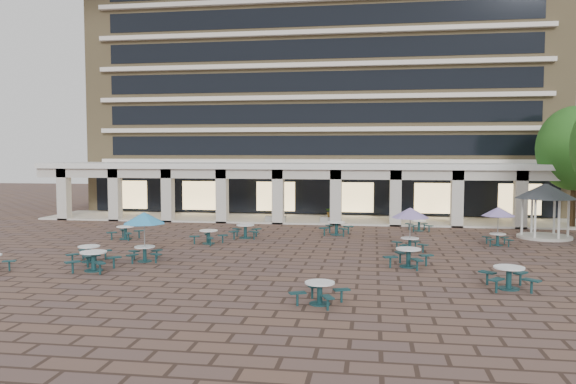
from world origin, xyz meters
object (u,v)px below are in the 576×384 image
gazebo (546,197)px  picnic_table_2 (320,291)px  picnic_table_1 (94,259)px  planter_right (330,216)px  planter_left (276,217)px

gazebo → picnic_table_2: bearing=-125.5°
picnic_table_1 → planter_right: planter_right is taller
picnic_table_1 → gazebo: size_ratio=0.55×
picnic_table_2 → planter_right: size_ratio=1.39×
picnic_table_2 → gazebo: 20.98m
picnic_table_2 → planter_left: (-5.37, 21.94, -0.03)m
picnic_table_1 → picnic_table_2: size_ratio=0.93×
picnic_table_2 → gazebo: bearing=74.8°
picnic_table_2 → planter_left: size_ratio=1.39×
picnic_table_1 → planter_left: 18.68m
picnic_table_1 → planter_right: 20.15m
gazebo → planter_left: bearing=164.2°
picnic_table_1 → picnic_table_2: 11.08m
picnic_table_1 → planter_left: bearing=75.1°
gazebo → planter_left: (-17.50, 4.94, -2.06)m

